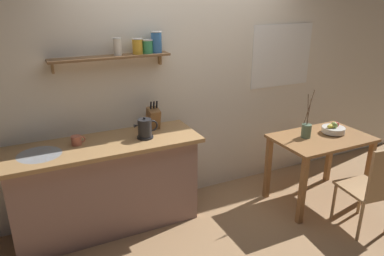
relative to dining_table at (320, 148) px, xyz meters
name	(u,v)px	position (x,y,z in m)	size (l,w,h in m)	color
ground_plane	(211,217)	(-1.26, 0.19, -0.65)	(14.00, 14.00, 0.00)	#A87F56
back_wall	(201,79)	(-1.05, 0.84, 0.71)	(6.80, 0.11, 2.70)	silver
kitchen_counter	(107,185)	(-2.26, 0.51, -0.18)	(1.83, 0.63, 0.93)	gray
wall_shelf	(129,50)	(-1.90, 0.68, 1.09)	(1.13, 0.20, 0.34)	brown
dining_table	(320,148)	(0.00, 0.00, 0.00)	(1.05, 0.67, 0.78)	#9E6B3D
dining_chair_near	(372,186)	(0.02, -0.68, -0.14)	(0.46, 0.48, 0.94)	tan
fruit_bowl	(333,129)	(0.19, 0.03, 0.18)	(0.25, 0.25, 0.13)	silver
twig_vase	(306,130)	(-0.17, 0.06, 0.21)	(0.11, 0.10, 0.52)	#567056
electric_kettle	(145,129)	(-1.86, 0.44, 0.38)	(0.24, 0.16, 0.21)	black
knife_block	(153,118)	(-1.70, 0.65, 0.40)	(0.11, 0.18, 0.30)	brown
coffee_mug_by_sink	(77,140)	(-2.49, 0.55, 0.33)	(0.13, 0.09, 0.09)	#C6664C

